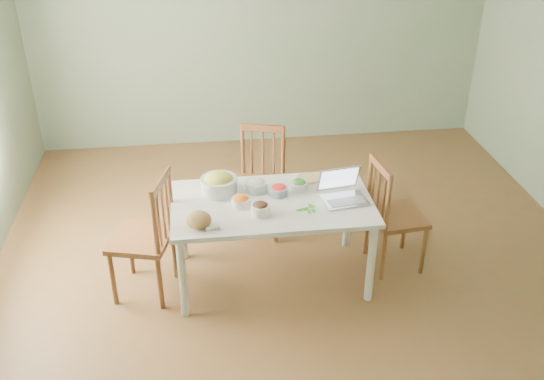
{
  "coord_description": "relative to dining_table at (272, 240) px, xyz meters",
  "views": [
    {
      "loc": [
        -0.74,
        -4.06,
        3.06
      ],
      "look_at": [
        -0.23,
        -0.14,
        0.81
      ],
      "focal_mm": 40.37,
      "sensor_mm": 36.0,
      "label": 1
    }
  ],
  "objects": [
    {
      "name": "floor",
      "position": [
        0.23,
        0.14,
        -0.35
      ],
      "size": [
        5.0,
        5.0,
        0.0
      ],
      "primitive_type": "cube",
      "color": "brown",
      "rests_on": "ground"
    },
    {
      "name": "bowl_squash",
      "position": [
        -0.39,
        0.2,
        0.44
      ],
      "size": [
        0.37,
        0.37,
        0.16
      ],
      "primitive_type": null,
      "rotation": [
        0.0,
        0.0,
        -0.43
      ],
      "color": "gold",
      "rests_on": "dining_table"
    },
    {
      "name": "basil_bunch",
      "position": [
        0.23,
        -0.15,
        0.36
      ],
      "size": [
        0.17,
        0.17,
        0.02
      ],
      "primitive_type": null,
      "color": "#22601A",
      "rests_on": "dining_table"
    },
    {
      "name": "bowl_onion",
      "position": [
        -0.1,
        0.19,
        0.4
      ],
      "size": [
        0.2,
        0.2,
        0.09
      ],
      "primitive_type": null,
      "rotation": [
        0.0,
        0.0,
        0.18
      ],
      "color": "silver",
      "rests_on": "dining_table"
    },
    {
      "name": "bowl_carrot",
      "position": [
        -0.24,
        -0.03,
        0.39
      ],
      "size": [
        0.18,
        0.18,
        0.08
      ],
      "primitive_type": null,
      "rotation": [
        0.0,
        0.0,
        0.27
      ],
      "color": "#E76A00",
      "rests_on": "dining_table"
    },
    {
      "name": "wall_back",
      "position": [
        0.23,
        2.64,
        1.0
      ],
      "size": [
        5.0,
        0.0,
        2.7
      ],
      "primitive_type": "cube",
      "color": "gray",
      "rests_on": "ground"
    },
    {
      "name": "chair_far",
      "position": [
        -0.02,
        0.71,
        0.12
      ],
      "size": [
        0.52,
        0.51,
        0.95
      ],
      "primitive_type": null,
      "rotation": [
        0.0,
        0.0,
        -0.31
      ],
      "color": "#4F3017",
      "rests_on": "floor"
    },
    {
      "name": "wall_front",
      "position": [
        0.23,
        -2.36,
        1.0
      ],
      "size": [
        5.0,
        0.0,
        2.7
      ],
      "primitive_type": "cube",
      "color": "gray",
      "rests_on": "ground"
    },
    {
      "name": "flatbread",
      "position": [
        0.34,
        0.31,
        0.36
      ],
      "size": [
        0.23,
        0.23,
        0.02
      ],
      "primitive_type": "cylinder",
      "rotation": [
        0.0,
        0.0,
        0.34
      ],
      "color": "tan",
      "rests_on": "dining_table"
    },
    {
      "name": "bowl_broccoli",
      "position": [
        0.23,
        0.16,
        0.4
      ],
      "size": [
        0.16,
        0.16,
        0.09
      ],
      "primitive_type": null,
      "rotation": [
        0.0,
        0.0,
        0.17
      ],
      "color": "#20451B",
      "rests_on": "dining_table"
    },
    {
      "name": "laptop",
      "position": [
        0.55,
        -0.06,
        0.46
      ],
      "size": [
        0.37,
        0.34,
        0.22
      ],
      "primitive_type": null,
      "rotation": [
        0.0,
        0.0,
        0.15
      ],
      "color": "#B7B7BF",
      "rests_on": "dining_table"
    },
    {
      "name": "butter_stick",
      "position": [
        -0.46,
        -0.33,
        0.37
      ],
      "size": [
        0.1,
        0.03,
        0.03
      ],
      "primitive_type": "cube",
      "rotation": [
        0.0,
        0.0,
        -0.01
      ],
      "color": "silver",
      "rests_on": "dining_table"
    },
    {
      "name": "bowl_redpep",
      "position": [
        0.06,
        0.1,
        0.4
      ],
      "size": [
        0.16,
        0.16,
        0.08
      ],
      "primitive_type": null,
      "rotation": [
        0.0,
        0.0,
        0.14
      ],
      "color": "red",
      "rests_on": "dining_table"
    },
    {
      "name": "chair_left",
      "position": [
        -0.99,
        -0.03,
        0.15
      ],
      "size": [
        0.53,
        0.55,
        1.02
      ],
      "primitive_type": null,
      "rotation": [
        0.0,
        0.0,
        -1.84
      ],
      "color": "#4F3017",
      "rests_on": "floor"
    },
    {
      "name": "dining_table",
      "position": [
        0.0,
        0.0,
        0.0
      ],
      "size": [
        1.51,
        0.85,
        0.71
      ],
      "primitive_type": null,
      "color": "white",
      "rests_on": "floor"
    },
    {
      "name": "chair_right",
      "position": [
        1.02,
        0.06,
        0.12
      ],
      "size": [
        0.45,
        0.47,
        0.96
      ],
      "primitive_type": null,
      "rotation": [
        0.0,
        0.0,
        1.68
      ],
      "color": "#4F3017",
      "rests_on": "floor"
    },
    {
      "name": "bowl_mushroom",
      "position": [
        -0.11,
        -0.16,
        0.4
      ],
      "size": [
        0.16,
        0.16,
        0.09
      ],
      "primitive_type": null,
      "rotation": [
        0.0,
        0.0,
        -0.11
      ],
      "color": "black",
      "rests_on": "dining_table"
    },
    {
      "name": "bread_boule",
      "position": [
        -0.55,
        -0.28,
        0.41
      ],
      "size": [
        0.23,
        0.23,
        0.12
      ],
      "primitive_type": "ellipsoid",
      "rotation": [
        0.0,
        0.0,
        0.36
      ],
      "color": "#A98549",
      "rests_on": "dining_table"
    }
  ]
}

